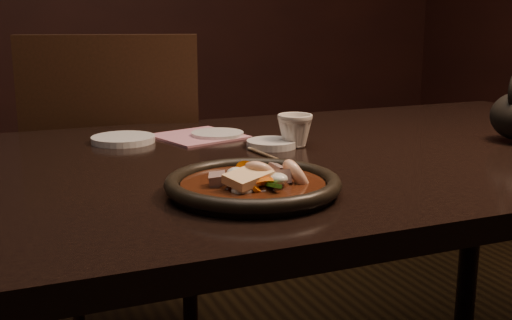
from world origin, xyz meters
name	(u,v)px	position (x,y,z in m)	size (l,w,h in m)	color
table	(324,188)	(0.00, 0.00, 0.67)	(1.60, 0.90, 0.75)	black
chair	(120,196)	(-0.29, 0.61, 0.53)	(0.57, 0.57, 0.96)	black
plate	(253,185)	(-0.25, -0.23, 0.76)	(0.27, 0.27, 0.03)	black
stirfry	(256,182)	(-0.24, -0.23, 0.77)	(0.16, 0.14, 0.06)	black
soy_dish	(272,144)	(-0.08, 0.07, 0.76)	(0.10, 0.10, 0.01)	silver
saucer_left	(123,139)	(-0.35, 0.24, 0.76)	(0.13, 0.13, 0.01)	silver
saucer_right	(218,135)	(-0.15, 0.22, 0.76)	(0.11, 0.11, 0.01)	silver
tea_cup	(295,129)	(-0.04, 0.06, 0.79)	(0.07, 0.07, 0.07)	beige
chopsticks	(277,159)	(-0.12, -0.04, 0.75)	(0.03, 0.22, 0.01)	#9E805A
napkin	(199,136)	(-0.19, 0.23, 0.75)	(0.17, 0.17, 0.00)	#A36470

